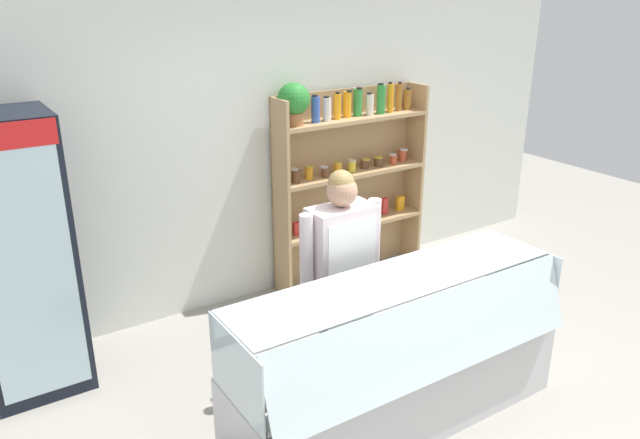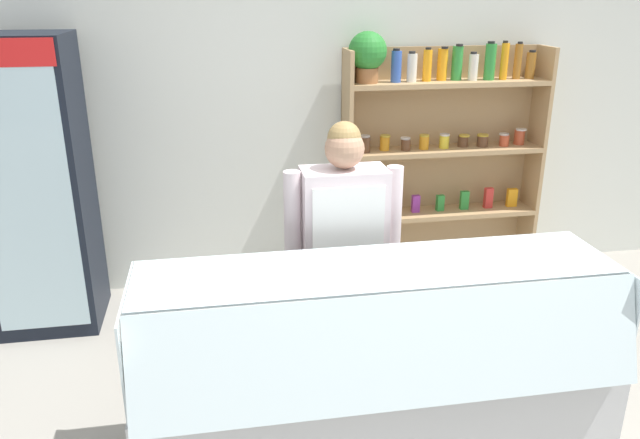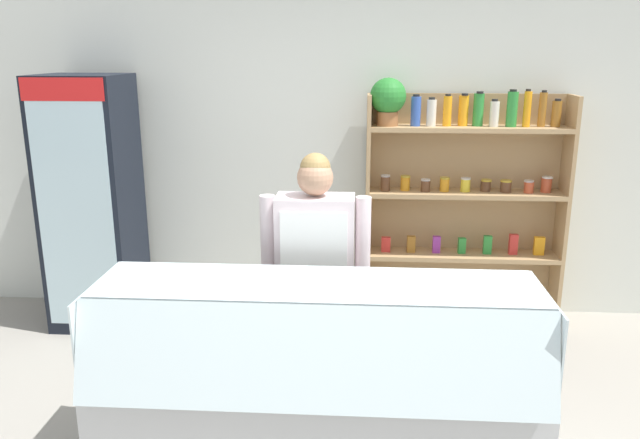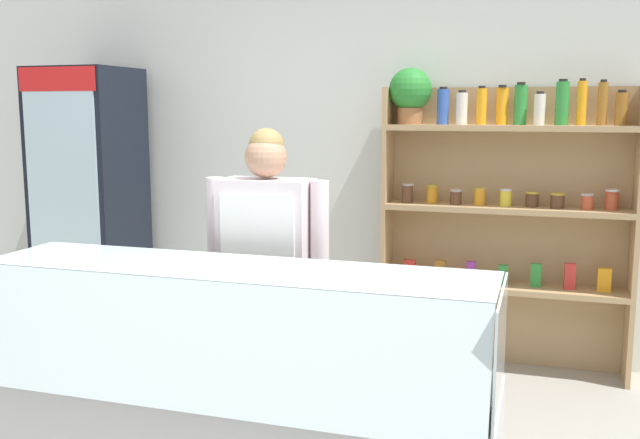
# 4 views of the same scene
# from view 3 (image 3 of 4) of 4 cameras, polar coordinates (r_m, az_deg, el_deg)

# --- Properties ---
(back_wall) EXTENTS (6.80, 0.10, 2.70)m
(back_wall) POSITION_cam_3_polar(r_m,az_deg,el_deg) (5.08, 4.22, 6.43)
(back_wall) COLOR silver
(back_wall) RESTS_ON ground
(drinks_fridge) EXTENTS (0.64, 0.61, 1.95)m
(drinks_fridge) POSITION_cam_3_polar(r_m,az_deg,el_deg) (5.14, -20.12, 1.38)
(drinks_fridge) COLOR black
(drinks_fridge) RESTS_ON ground
(shelving_unit) EXTENTS (1.54, 0.29, 1.93)m
(shelving_unit) POSITION_cam_3_polar(r_m,az_deg,el_deg) (5.00, 12.25, 3.15)
(shelving_unit) COLOR tan
(shelving_unit) RESTS_ON ground
(deli_display_case) EXTENTS (2.25, 0.73, 1.01)m
(deli_display_case) POSITION_cam_3_polar(r_m,az_deg,el_deg) (3.40, -0.38, -17.10)
(deli_display_case) COLOR silver
(deli_display_case) RESTS_ON ground
(shop_clerk) EXTENTS (0.64, 0.25, 1.58)m
(shop_clerk) POSITION_cam_3_polar(r_m,az_deg,el_deg) (3.64, -0.44, -4.03)
(shop_clerk) COLOR #383D51
(shop_clerk) RESTS_ON ground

